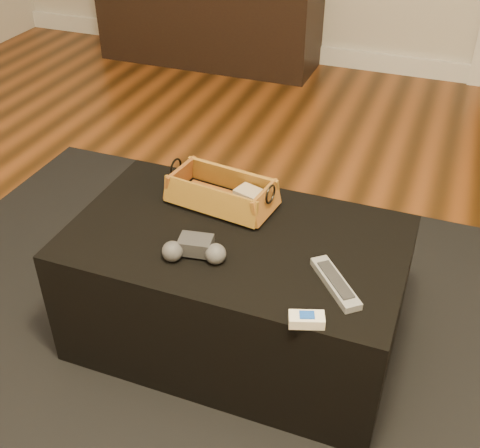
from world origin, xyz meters
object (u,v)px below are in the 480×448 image
(ottoman, at_px, (236,289))
(wicker_basket, at_px, (222,194))
(silver_remote, at_px, (335,283))
(cream_gadget, at_px, (307,319))
(game_controller, at_px, (195,250))
(media_cabinet, at_px, (209,19))
(tv_remote, at_px, (215,199))

(ottoman, height_order, wicker_basket, wicker_basket)
(wicker_basket, xyz_separation_m, silver_remote, (0.43, -0.26, -0.03))
(ottoman, relative_size, wicker_basket, 2.77)
(wicker_basket, bearing_deg, cream_gadget, -46.77)
(ottoman, xyz_separation_m, cream_gadget, (0.29, -0.28, 0.22))
(game_controller, relative_size, silver_remote, 0.98)
(media_cabinet, xyz_separation_m, tv_remote, (1.00, -2.27, 0.17))
(game_controller, bearing_deg, wicker_basket, 96.75)
(media_cabinet, height_order, wicker_basket, media_cabinet)
(media_cabinet, xyz_separation_m, ottoman, (1.12, -2.40, -0.06))
(tv_remote, height_order, silver_remote, tv_remote)
(cream_gadget, bearing_deg, media_cabinet, 117.87)
(game_controller, bearing_deg, ottoman, 63.57)
(tv_remote, xyz_separation_m, wicker_basket, (0.02, 0.01, 0.02))
(game_controller, height_order, cream_gadget, game_controller)
(tv_remote, xyz_separation_m, silver_remote, (0.45, -0.25, -0.01))
(tv_remote, xyz_separation_m, cream_gadget, (0.42, -0.41, -0.01))
(media_cabinet, distance_m, tv_remote, 2.48)
(media_cabinet, relative_size, tv_remote, 8.13)
(tv_remote, height_order, game_controller, game_controller)
(media_cabinet, xyz_separation_m, silver_remote, (1.45, -2.51, 0.16))
(tv_remote, xyz_separation_m, game_controller, (0.05, -0.27, 0.01))
(tv_remote, height_order, cream_gadget, cream_gadget)
(game_controller, bearing_deg, media_cabinet, 112.53)
(media_cabinet, height_order, cream_gadget, media_cabinet)
(silver_remote, bearing_deg, tv_remote, 151.03)
(game_controller, bearing_deg, cream_gadget, -21.14)
(ottoman, height_order, game_controller, game_controller)
(tv_remote, height_order, wicker_basket, wicker_basket)
(ottoman, relative_size, game_controller, 5.27)
(ottoman, distance_m, wicker_basket, 0.31)
(tv_remote, distance_m, game_controller, 0.28)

